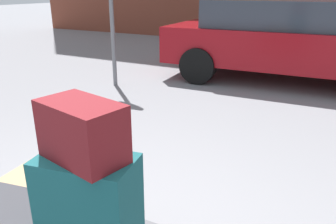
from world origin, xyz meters
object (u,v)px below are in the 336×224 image
Objects in this scene: suitcase_tan_center at (54,202)px; parked_car at (287,39)px; duffel_bag_maroon_topmost_pile at (82,131)px; suitcase_teal_front_left at (91,219)px.

suitcase_tan_center is 0.14× the size of parked_car.
duffel_bag_maroon_topmost_pile is at bearing -29.12° from suitcase_tan_center.
duffel_bag_maroon_topmost_pile is at bearing -89.24° from parked_car.
duffel_bag_maroon_topmost_pile is 5.41m from parked_car.
suitcase_teal_front_left is 1.71× the size of duffel_bag_maroon_topmost_pile.
suitcase_teal_front_left is 1.02× the size of suitcase_tan_center.
suitcase_tan_center is 1.68× the size of duffel_bag_maroon_topmost_pile.
parked_car is at bearing 79.98° from suitcase_tan_center.
suitcase_tan_center is 5.23m from parked_car.
parked_car reaches higher than suitcase_teal_front_left.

